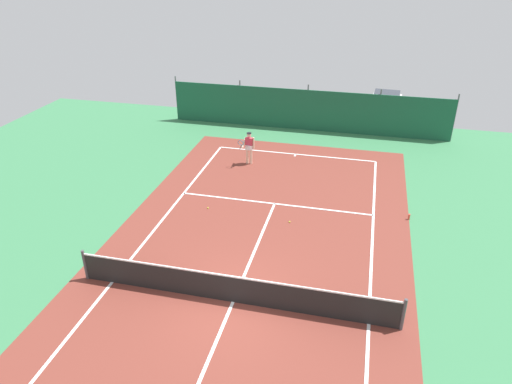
{
  "coord_description": "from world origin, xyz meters",
  "views": [
    {
      "loc": [
        3.36,
        -10.91,
        9.84
      ],
      "look_at": [
        -0.62,
        5.61,
        0.9
      ],
      "focal_mm": 33.28,
      "sensor_mm": 36.0,
      "label": 1
    }
  ],
  "objects_px": {
    "tennis_ball_midcourt": "(290,222)",
    "water_bottle": "(409,217)",
    "tennis_net": "(233,289)",
    "tennis_player": "(249,146)",
    "tennis_ball_near_player": "(208,208)",
    "parked_car": "(385,107)"
  },
  "relations": [
    {
      "from": "tennis_ball_midcourt",
      "to": "water_bottle",
      "type": "relative_size",
      "value": 0.28
    },
    {
      "from": "tennis_net",
      "to": "tennis_player",
      "type": "relative_size",
      "value": 6.17
    },
    {
      "from": "tennis_ball_near_player",
      "to": "water_bottle",
      "type": "distance_m",
      "value": 8.19
    },
    {
      "from": "tennis_ball_near_player",
      "to": "parked_car",
      "type": "xyz_separation_m",
      "value": [
        7.11,
        13.33,
        0.81
      ]
    },
    {
      "from": "tennis_net",
      "to": "tennis_ball_near_player",
      "type": "xyz_separation_m",
      "value": [
        -2.63,
        5.34,
        -0.48
      ]
    },
    {
      "from": "parked_car",
      "to": "tennis_player",
      "type": "bearing_deg",
      "value": 56.11
    },
    {
      "from": "tennis_ball_midcourt",
      "to": "water_bottle",
      "type": "bearing_deg",
      "value": 16.46
    },
    {
      "from": "parked_car",
      "to": "water_bottle",
      "type": "distance_m",
      "value": 12.32
    },
    {
      "from": "tennis_player",
      "to": "parked_car",
      "type": "xyz_separation_m",
      "value": [
        6.57,
        8.49,
        -0.12
      ]
    },
    {
      "from": "tennis_net",
      "to": "tennis_ball_near_player",
      "type": "distance_m",
      "value": 5.97
    },
    {
      "from": "tennis_net",
      "to": "tennis_ball_midcourt",
      "type": "xyz_separation_m",
      "value": [
        0.88,
        5.05,
        -0.48
      ]
    },
    {
      "from": "tennis_player",
      "to": "tennis_ball_near_player",
      "type": "relative_size",
      "value": 24.85
    },
    {
      "from": "tennis_ball_near_player",
      "to": "parked_car",
      "type": "distance_m",
      "value": 15.13
    },
    {
      "from": "tennis_ball_midcourt",
      "to": "water_bottle",
      "type": "xyz_separation_m",
      "value": [
        4.61,
        1.36,
        0.09
      ]
    },
    {
      "from": "tennis_ball_midcourt",
      "to": "water_bottle",
      "type": "height_order",
      "value": "water_bottle"
    },
    {
      "from": "tennis_net",
      "to": "tennis_player",
      "type": "height_order",
      "value": "tennis_player"
    },
    {
      "from": "tennis_player",
      "to": "tennis_ball_near_player",
      "type": "xyz_separation_m",
      "value": [
        -0.54,
        -4.84,
        -0.93
      ]
    },
    {
      "from": "tennis_ball_near_player",
      "to": "water_bottle",
      "type": "relative_size",
      "value": 0.28
    },
    {
      "from": "tennis_ball_near_player",
      "to": "tennis_ball_midcourt",
      "type": "height_order",
      "value": "same"
    },
    {
      "from": "tennis_ball_near_player",
      "to": "tennis_ball_midcourt",
      "type": "bearing_deg",
      "value": -4.73
    },
    {
      "from": "tennis_ball_near_player",
      "to": "parked_car",
      "type": "bearing_deg",
      "value": 61.93
    },
    {
      "from": "tennis_player",
      "to": "tennis_ball_midcourt",
      "type": "bearing_deg",
      "value": 125.82
    }
  ]
}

